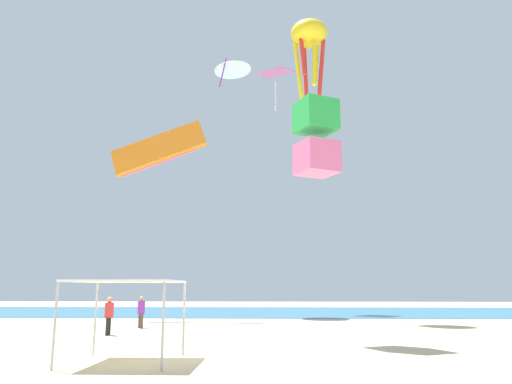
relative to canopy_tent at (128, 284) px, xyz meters
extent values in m
cube|color=beige|center=(3.10, 1.41, -2.16)|extent=(110.00, 110.00, 0.10)
cube|color=teal|center=(3.10, 27.79, -2.09)|extent=(110.00, 18.10, 0.03)
cylinder|color=#B2B2B7|center=(-1.38, -1.40, -1.02)|extent=(0.07, 0.07, 2.17)
cylinder|color=#B2B2B7|center=(1.38, -1.40, -1.02)|extent=(0.07, 0.07, 2.17)
cylinder|color=#B2B2B7|center=(-1.38, 1.40, -1.02)|extent=(0.07, 0.07, 2.17)
cylinder|color=#B2B2B7|center=(1.38, 1.40, -1.02)|extent=(0.07, 0.07, 2.17)
cube|color=white|center=(0.00, 0.00, 0.09)|extent=(2.83, 2.87, 0.06)
cylinder|color=brown|center=(-2.69, 11.13, -1.75)|extent=(0.14, 0.14, 0.72)
cylinder|color=brown|center=(-2.52, 10.91, -1.75)|extent=(0.14, 0.14, 0.72)
cylinder|color=purple|center=(-2.61, 11.02, -1.08)|extent=(0.38, 0.38, 0.63)
sphere|color=tan|center=(-2.61, 11.02, -0.65)|extent=(0.23, 0.23, 0.23)
cylinder|color=black|center=(-3.01, 7.28, -1.74)|extent=(0.14, 0.14, 0.74)
cylinder|color=black|center=(-3.04, 7.57, -1.74)|extent=(0.14, 0.14, 0.74)
cylinder|color=red|center=(-3.03, 7.43, -1.05)|extent=(0.38, 0.38, 0.64)
sphere|color=tan|center=(-3.03, 7.43, -0.61)|extent=(0.24, 0.24, 0.24)
cone|color=white|center=(0.80, 22.91, 17.69)|extent=(4.18, 4.17, 0.90)
cylinder|color=purple|center=(0.14, 21.79, 16.72)|extent=(0.71, 0.48, 2.32)
ellipsoid|color=yellow|center=(6.69, 17.20, 17.35)|extent=(3.58, 3.58, 1.84)
cylinder|color=yellow|center=(7.19, 17.79, 15.37)|extent=(0.47, 0.50, 2.85)
cylinder|color=red|center=(6.42, 17.93, 14.95)|extent=(0.41, 0.63, 3.69)
cylinder|color=yellow|center=(5.92, 17.34, 14.52)|extent=(0.73, 0.36, 4.53)
cylinder|color=red|center=(6.18, 16.61, 15.37)|extent=(0.47, 0.50, 2.85)
cylinder|color=yellow|center=(6.95, 16.47, 14.95)|extent=(0.41, 0.63, 3.69)
cylinder|color=red|center=(7.45, 17.06, 14.52)|extent=(0.73, 0.36, 4.53)
cube|color=green|center=(5.89, 4.82, 6.70)|extent=(1.91, 1.91, 1.28)
cube|color=pink|center=(5.89, 4.82, 4.96)|extent=(1.91, 1.91, 1.28)
cube|color=orange|center=(-3.70, 17.57, 9.23)|extent=(6.72, 0.98, 4.08)
cube|color=pink|center=(-3.70, 17.57, 8.34)|extent=(5.18, 0.28, 2.26)
cube|color=pink|center=(4.32, 26.39, 18.78)|extent=(3.60, 3.58, 0.66)
cylinder|color=white|center=(4.32, 26.39, 16.61)|extent=(0.17, 0.17, 2.79)
camera|label=1|loc=(4.21, -13.76, -0.08)|focal=33.74mm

